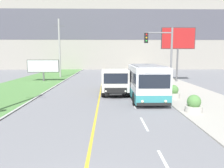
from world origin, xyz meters
The scene contains 9 objects.
apartment_block_background centered at (0.00, 56.61, 10.83)m, with size 80.00×8.04×21.65m.
city_bus centered at (3.96, 13.90, 1.50)m, with size 2.65×6.02×2.97m.
dump_truck centered at (1.43, 16.62, 1.26)m, with size 2.52×6.38×2.47m.
utility_pole_far centered at (-7.25, 33.14, 4.88)m, with size 1.80×0.28×9.65m.
traffic_light_mast centered at (5.21, 13.67, 3.77)m, with size 2.28×0.32×5.92m.
billboard_large centered at (10.45, 26.40, 5.73)m, with size 4.67×0.24×7.50m.
billboard_small centered at (-8.45, 27.55, 2.12)m, with size 4.52×0.24×3.09m.
planter_round_near centered at (6.36, 9.96, 0.57)m, with size 1.11×1.11×1.14m.
planter_round_second centered at (6.42, 14.57, 0.58)m, with size 1.04×1.04×1.14m.
Camera 1 is at (0.72, -3.84, 3.80)m, focal length 35.00 mm.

